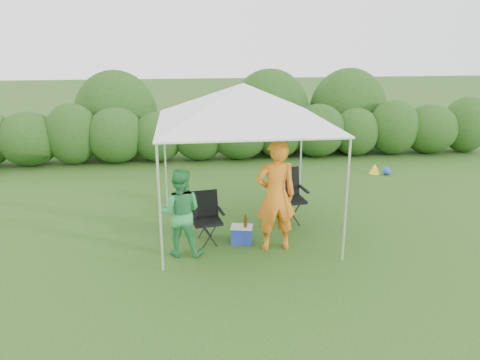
{
  "coord_description": "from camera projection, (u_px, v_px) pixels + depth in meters",
  "views": [
    {
      "loc": [
        -1.11,
        -7.9,
        3.63
      ],
      "look_at": [
        -0.07,
        0.4,
        1.05
      ],
      "focal_mm": 35.0,
      "sensor_mm": 36.0,
      "label": 1
    }
  ],
  "objects": [
    {
      "name": "ground",
      "position": [
        246.0,
        240.0,
        8.69
      ],
      "size": [
        70.0,
        70.0,
        0.0
      ],
      "primitive_type": "plane",
      "color": "#31591C"
    },
    {
      "name": "lawn_toy",
      "position": [
        378.0,
        169.0,
        12.84
      ],
      "size": [
        0.53,
        0.44,
        0.27
      ],
      "color": "yellow",
      "rests_on": "ground"
    },
    {
      "name": "bottle",
      "position": [
        245.0,
        221.0,
        8.41
      ],
      "size": [
        0.07,
        0.07,
        0.25
      ],
      "primitive_type": "cylinder",
      "color": "#592D0C",
      "rests_on": "cooler"
    },
    {
      "name": "canopy",
      "position": [
        243.0,
        104.0,
        8.43
      ],
      "size": [
        3.1,
        3.1,
        2.83
      ],
      "color": "silver",
      "rests_on": "ground"
    },
    {
      "name": "woman",
      "position": [
        180.0,
        213.0,
        7.92
      ],
      "size": [
        0.82,
        0.68,
        1.53
      ],
      "primitive_type": "imported",
      "rotation": [
        0.0,
        0.0,
        3.0
      ],
      "color": "green",
      "rests_on": "ground"
    },
    {
      "name": "cooler",
      "position": [
        242.0,
        234.0,
        8.53
      ],
      "size": [
        0.44,
        0.36,
        0.33
      ],
      "rotation": [
        0.0,
        0.0,
        -0.21
      ],
      "color": "#2337A4",
      "rests_on": "ground"
    },
    {
      "name": "chair_left",
      "position": [
        206.0,
        214.0,
        8.53
      ],
      "size": [
        0.64,
        0.59,
        0.92
      ],
      "rotation": [
        0.0,
        0.0,
        0.16
      ],
      "color": "black",
      "rests_on": "ground"
    },
    {
      "name": "hedge",
      "position": [
        223.0,
        133.0,
        14.14
      ],
      "size": [
        17.5,
        1.53,
        1.8
      ],
      "color": "#264E18",
      "rests_on": "ground"
    },
    {
      "name": "chair_right",
      "position": [
        287.0,
        192.0,
        9.46
      ],
      "size": [
        0.73,
        0.67,
        1.08
      ],
      "rotation": [
        0.0,
        0.0,
        0.12
      ],
      "color": "black",
      "rests_on": "ground"
    },
    {
      "name": "man",
      "position": [
        276.0,
        196.0,
        8.07
      ],
      "size": [
        0.75,
        0.52,
        1.98
      ],
      "primitive_type": "imported",
      "rotation": [
        0.0,
        0.0,
        3.21
      ],
      "color": "orange",
      "rests_on": "ground"
    }
  ]
}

